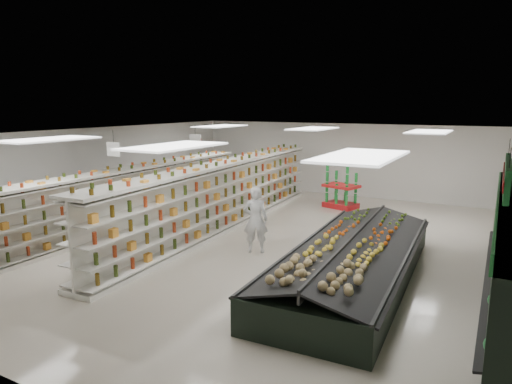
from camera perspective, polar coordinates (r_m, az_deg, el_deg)
The scene contains 14 objects.
floor at distance 13.77m, azimuth 0.70°, elevation -6.12°, with size 16.00×16.00×0.00m, color beige.
ceiling at distance 13.19m, azimuth 0.73°, elevation 7.29°, with size 14.00×16.00×0.02m, color white.
wall_back at distance 20.73m, azimuth 11.07°, elevation 3.98°, with size 14.00×0.02×3.20m, color white.
wall_front at distance 7.53m, azimuth -29.32°, elevation -9.41°, with size 14.00×0.02×3.20m, color white.
wall_left at distance 17.71m, azimuth -19.79°, elevation 2.38°, with size 0.02×16.00×3.20m, color white.
aisle_sign_near at distance 13.90m, azimuth -17.34°, elevation 5.13°, with size 0.52×0.06×0.75m.
aisle_sign_far at distance 16.92m, azimuth -7.60°, elevation 6.48°, with size 0.52×0.06×0.75m.
hortifruti_banner at distance 10.25m, azimuth 28.87°, elevation 1.80°, with size 0.12×3.20×0.95m.
gondola_left at distance 15.95m, azimuth -15.03°, elevation -0.77°, with size 0.92×11.39×1.97m.
gondola_center at distance 15.02m, azimuth -4.17°, elevation -0.75°, with size 1.52×12.65×2.19m.
produce_island at distance 10.95m, azimuth 12.00°, elevation -8.21°, with size 2.89×7.30×1.08m.
soda_endcap at distance 18.24m, azimuth 10.61°, elevation 0.52°, with size 1.49×1.21×1.65m.
shopper_main at distance 12.49m, azimuth -0.06°, elevation -3.48°, with size 0.68×0.44×1.85m, color silver.
shopper_background at distance 19.52m, azimuth -2.26°, elevation 1.59°, with size 0.85×0.52×1.74m, color tan.
Camera 1 is at (6.11, -11.66, 4.03)m, focal length 32.00 mm.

